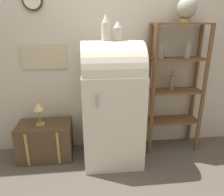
% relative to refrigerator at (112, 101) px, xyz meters
% --- Properties ---
extents(ground_plane, '(12.00, 12.00, 0.00)m').
position_rel_refrigerator_xyz_m(ground_plane, '(0.00, -0.22, -0.76)').
color(ground_plane, '#60564C').
extents(wall_back, '(7.00, 0.09, 2.70)m').
position_rel_refrigerator_xyz_m(wall_back, '(-0.00, 0.35, 0.59)').
color(wall_back, beige).
rests_on(wall_back, ground_plane).
extents(refrigerator, '(0.69, 0.69, 1.46)m').
position_rel_refrigerator_xyz_m(refrigerator, '(0.00, 0.00, 0.00)').
color(refrigerator, silver).
rests_on(refrigerator, ground_plane).
extents(suitcase_trunk, '(0.65, 0.40, 0.46)m').
position_rel_refrigerator_xyz_m(suitcase_trunk, '(-0.83, 0.10, -0.53)').
color(suitcase_trunk, brown).
rests_on(suitcase_trunk, ground_plane).
extents(shelf_unit, '(0.70, 0.29, 1.64)m').
position_rel_refrigerator_xyz_m(shelf_unit, '(0.83, 0.16, 0.17)').
color(shelf_unit, brown).
rests_on(shelf_unit, ground_plane).
extents(globe, '(0.23, 0.23, 0.27)m').
position_rel_refrigerator_xyz_m(globe, '(0.86, 0.15, 1.03)').
color(globe, '#AD8942').
rests_on(globe, shelf_unit).
extents(vase_left, '(0.10, 0.10, 0.27)m').
position_rel_refrigerator_xyz_m(vase_left, '(-0.07, 0.01, 0.83)').
color(vase_left, silver).
rests_on(vase_left, refrigerator).
extents(vase_center, '(0.10, 0.10, 0.20)m').
position_rel_refrigerator_xyz_m(vase_center, '(0.06, 0.01, 0.79)').
color(vase_center, beige).
rests_on(vase_center, refrigerator).
extents(desk_lamp, '(0.13, 0.13, 0.29)m').
position_rel_refrigerator_xyz_m(desk_lamp, '(-0.87, 0.08, -0.09)').
color(desk_lamp, '#AD8942').
rests_on(desk_lamp, suitcase_trunk).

